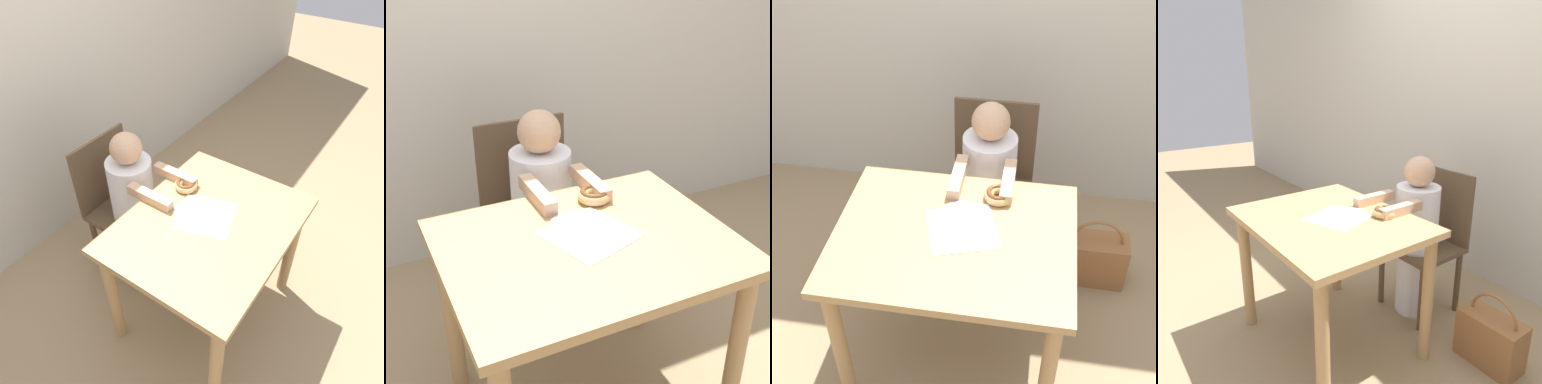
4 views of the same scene
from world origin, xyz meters
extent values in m
cube|color=beige|center=(0.00, 1.25, 1.25)|extent=(8.00, 0.05, 2.50)
cube|color=tan|center=(0.00, 0.00, 0.70)|extent=(0.92, 0.73, 0.03)
cylinder|color=tan|center=(0.40, -0.31, 0.34)|extent=(0.06, 0.06, 0.69)
cylinder|color=tan|center=(-0.40, 0.31, 0.34)|extent=(0.06, 0.06, 0.69)
cylinder|color=tan|center=(0.40, 0.31, 0.34)|extent=(0.06, 0.06, 0.69)
cube|color=brown|center=(0.07, 0.60, 0.41)|extent=(0.41, 0.38, 0.03)
cube|color=brown|center=(0.07, 0.79, 0.64)|extent=(0.41, 0.02, 0.44)
cylinder|color=brown|center=(-0.10, 0.45, 0.20)|extent=(0.04, 0.04, 0.40)
cylinder|color=brown|center=(0.24, 0.45, 0.20)|extent=(0.04, 0.04, 0.40)
cylinder|color=brown|center=(-0.10, 0.76, 0.20)|extent=(0.04, 0.04, 0.40)
cylinder|color=brown|center=(0.24, 0.76, 0.20)|extent=(0.04, 0.04, 0.40)
cylinder|color=white|center=(0.07, 0.56, 0.21)|extent=(0.21, 0.21, 0.42)
cylinder|color=white|center=(0.07, 0.56, 0.61)|extent=(0.25, 0.25, 0.38)
sphere|color=tan|center=(0.07, 0.56, 0.88)|extent=(0.17, 0.17, 0.17)
cube|color=tan|center=(-0.04, 0.32, 0.75)|extent=(0.05, 0.26, 0.05)
cube|color=tan|center=(0.17, 0.32, 0.75)|extent=(0.05, 0.26, 0.05)
torus|color=#DBB270|center=(0.14, 0.23, 0.74)|extent=(0.12, 0.12, 0.04)
torus|color=brown|center=(0.14, 0.23, 0.75)|extent=(0.10, 0.10, 0.02)
cube|color=white|center=(0.03, 0.03, 0.72)|extent=(0.32, 0.32, 0.00)
cube|color=brown|center=(0.62, 0.54, 0.13)|extent=(0.32, 0.16, 0.26)
torus|color=brown|center=(0.62, 0.54, 0.26)|extent=(0.25, 0.02, 0.25)
cylinder|color=silver|center=(0.01, 0.10, 0.72)|extent=(0.18, 0.18, 0.01)
camera|label=1|loc=(-1.06, -0.64, 1.97)|focal=35.00mm
camera|label=2|loc=(-0.64, -1.27, 1.63)|focal=50.00mm
camera|label=3|loc=(0.27, -1.44, 2.11)|focal=50.00mm
camera|label=4|loc=(1.45, -0.95, 1.42)|focal=35.00mm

